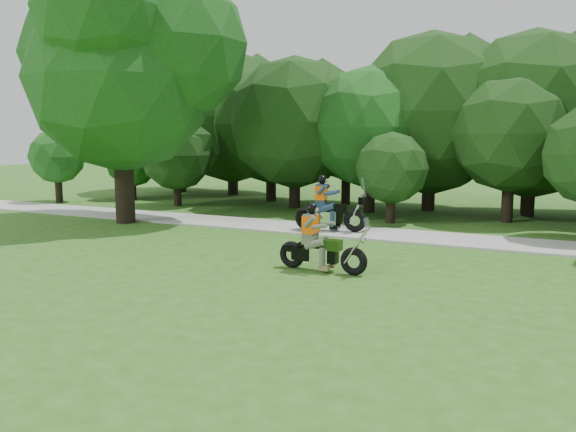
% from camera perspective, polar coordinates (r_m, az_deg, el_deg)
% --- Properties ---
extents(ground, '(100.00, 100.00, 0.00)m').
position_cam_1_polar(ground, '(10.07, 4.65, -9.78)').
color(ground, '#305618').
rests_on(ground, ground).
extents(walkway, '(60.00, 2.20, 0.06)m').
position_cam_1_polar(walkway, '(17.56, 14.09, -2.16)').
color(walkway, '#A8A8A3').
rests_on(walkway, ground).
extents(tree_line, '(39.88, 11.87, 7.67)m').
position_cam_1_polar(tree_line, '(24.07, 13.72, 9.32)').
color(tree_line, black).
rests_on(tree_line, ground).
extents(big_tree_west, '(8.64, 6.56, 9.96)m').
position_cam_1_polar(big_tree_west, '(21.25, -16.19, 15.02)').
color(big_tree_west, black).
rests_on(big_tree_west, ground).
extents(chopper_motorcycle, '(2.21, 0.59, 1.58)m').
position_cam_1_polar(chopper_motorcycle, '(12.92, 3.06, -3.08)').
color(chopper_motorcycle, black).
rests_on(chopper_motorcycle, ground).
extents(touring_motorcycle, '(2.36, 0.92, 1.80)m').
position_cam_1_polar(touring_motorcycle, '(18.10, 3.85, 0.56)').
color(touring_motorcycle, black).
rests_on(touring_motorcycle, walkway).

